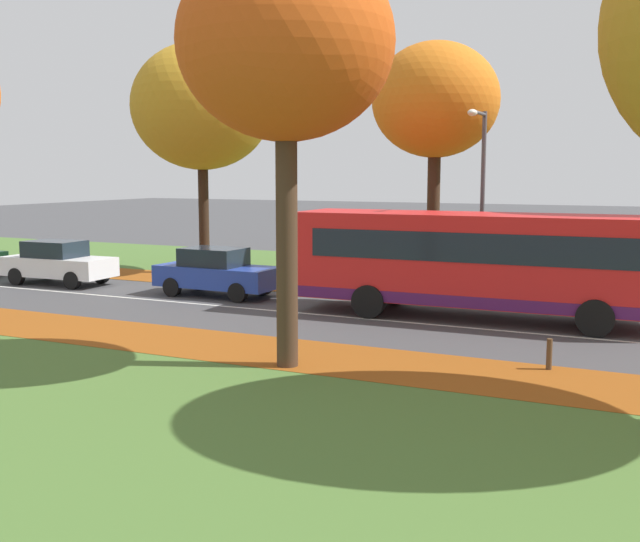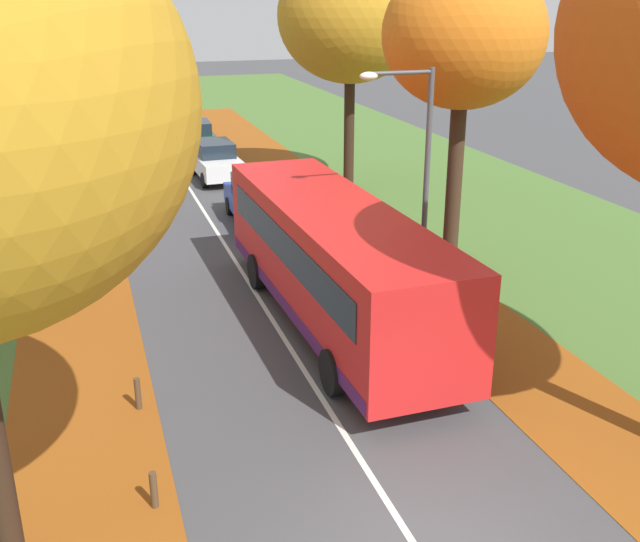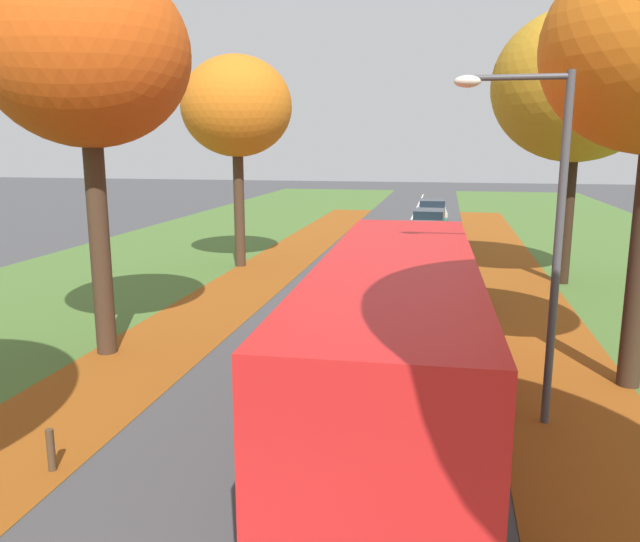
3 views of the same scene
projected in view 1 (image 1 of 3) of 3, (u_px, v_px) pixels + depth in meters
leaf_litter_left at (187, 342)px, 18.33m from camera, size 2.80×60.00×0.00m
grass_verge_right at (256, 266)px, 33.25m from camera, size 12.00×90.00×0.01m
leaf_litter_right at (337, 289)px, 26.60m from camera, size 2.80×60.00×0.00m
road_centre_line at (118, 297)px, 24.98m from camera, size 0.12×80.00×0.01m
tree_left_near at (286, 45)px, 15.19m from camera, size 4.47×4.47×8.77m
tree_right_near at (435, 101)px, 25.65m from camera, size 4.38×4.38×8.57m
tree_right_mid at (202, 107)px, 30.07m from camera, size 5.64×5.64×9.31m
bollard_fourth at (549, 354)px, 15.71m from camera, size 0.12×0.12×0.67m
streetlamp_right at (480, 185)px, 23.09m from camera, size 1.89×0.28×6.00m
bus at (479, 259)px, 21.08m from camera, size 2.85×10.46×2.98m
car_blue_lead at (217, 272)px, 25.10m from camera, size 1.88×4.25×1.62m
car_white_following at (58, 262)px, 27.75m from camera, size 1.89×4.26×1.62m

